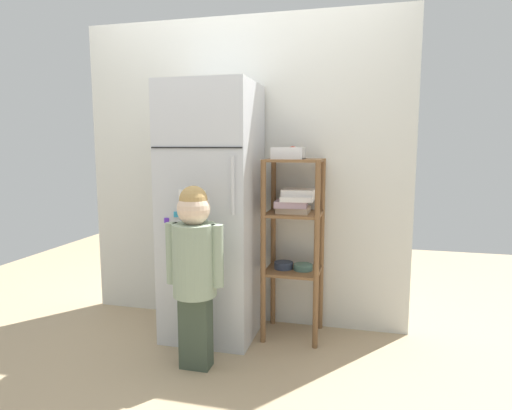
{
  "coord_description": "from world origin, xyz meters",
  "views": [
    {
      "loc": [
        0.89,
        -2.76,
        1.31
      ],
      "look_at": [
        0.19,
        0.02,
        0.92
      ],
      "focal_mm": 30.5,
      "sensor_mm": 36.0,
      "label": 1
    }
  ],
  "objects_px": {
    "fruit_bin": "(289,154)",
    "child_standing": "(195,259)",
    "pantry_shelf_unit": "(294,225)",
    "refrigerator": "(212,212)"
  },
  "relations": [
    {
      "from": "child_standing",
      "to": "pantry_shelf_unit",
      "type": "distance_m",
      "value": 0.77
    },
    {
      "from": "refrigerator",
      "to": "fruit_bin",
      "type": "xyz_separation_m",
      "value": [
        0.51,
        0.09,
        0.4
      ]
    },
    {
      "from": "refrigerator",
      "to": "fruit_bin",
      "type": "distance_m",
      "value": 0.66
    },
    {
      "from": "child_standing",
      "to": "fruit_bin",
      "type": "relative_size",
      "value": 5.26
    },
    {
      "from": "child_standing",
      "to": "pantry_shelf_unit",
      "type": "xyz_separation_m",
      "value": [
        0.49,
        0.58,
        0.12
      ]
    },
    {
      "from": "fruit_bin",
      "to": "child_standing",
      "type": "bearing_deg",
      "value": -128.46
    },
    {
      "from": "refrigerator",
      "to": "fruit_bin",
      "type": "relative_size",
      "value": 8.33
    },
    {
      "from": "pantry_shelf_unit",
      "to": "fruit_bin",
      "type": "distance_m",
      "value": 0.48
    },
    {
      "from": "child_standing",
      "to": "pantry_shelf_unit",
      "type": "bearing_deg",
      "value": 50.01
    },
    {
      "from": "child_standing",
      "to": "pantry_shelf_unit",
      "type": "relative_size",
      "value": 0.89
    }
  ]
}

